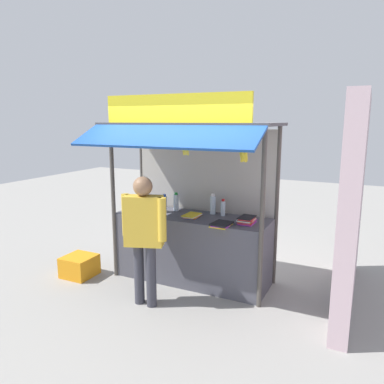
{
  "coord_description": "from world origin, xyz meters",
  "views": [
    {
      "loc": [
        2.21,
        -4.57,
        2.31
      ],
      "look_at": [
        0.0,
        0.0,
        1.32
      ],
      "focal_mm": 34.28,
      "sensor_mm": 36.0,
      "label": 1
    }
  ],
  "objects_px": {
    "magazine_stack_far_right": "(192,216)",
    "plastic_crate": "(80,266)",
    "magazine_stack_far_left": "(139,209)",
    "water_bottle_mid_left": "(223,208)",
    "water_bottle_left": "(213,205)",
    "banana_bunch_rightmost": "(244,155)",
    "water_bottle_rear_center": "(164,204)",
    "magazine_stack_back_right": "(247,220)",
    "banana_bunch_leftmost": "(186,149)",
    "water_bottle_center": "(176,202)",
    "magazine_stack_right": "(221,224)",
    "vendor_person": "(144,229)"
  },
  "relations": [
    {
      "from": "magazine_stack_back_right",
      "to": "magazine_stack_right",
      "type": "height_order",
      "value": "magazine_stack_back_right"
    },
    {
      "from": "magazine_stack_far_left",
      "to": "water_bottle_mid_left",
      "type": "bearing_deg",
      "value": 14.31
    },
    {
      "from": "water_bottle_center",
      "to": "plastic_crate",
      "type": "xyz_separation_m",
      "value": [
        -1.24,
        -0.8,
        -0.95
      ]
    },
    {
      "from": "magazine_stack_far_right",
      "to": "plastic_crate",
      "type": "xyz_separation_m",
      "value": [
        -1.62,
        -0.56,
        -0.84
      ]
    },
    {
      "from": "water_bottle_left",
      "to": "magazine_stack_far_right",
      "type": "distance_m",
      "value": 0.38
    },
    {
      "from": "water_bottle_rear_center",
      "to": "magazine_stack_far_right",
      "type": "height_order",
      "value": "water_bottle_rear_center"
    },
    {
      "from": "magazine_stack_back_right",
      "to": "banana_bunch_rightmost",
      "type": "relative_size",
      "value": 0.93
    },
    {
      "from": "plastic_crate",
      "to": "water_bottle_left",
      "type": "bearing_deg",
      "value": 25.32
    },
    {
      "from": "plastic_crate",
      "to": "water_bottle_center",
      "type": "bearing_deg",
      "value": 32.93
    },
    {
      "from": "magazine_stack_right",
      "to": "plastic_crate",
      "type": "bearing_deg",
      "value": -171.19
    },
    {
      "from": "banana_bunch_rightmost",
      "to": "vendor_person",
      "type": "bearing_deg",
      "value": -156.94
    },
    {
      "from": "magazine_stack_back_right",
      "to": "magazine_stack_far_left",
      "type": "relative_size",
      "value": 0.95
    },
    {
      "from": "magazine_stack_back_right",
      "to": "water_bottle_left",
      "type": "bearing_deg",
      "value": 155.09
    },
    {
      "from": "banana_bunch_leftmost",
      "to": "banana_bunch_rightmost",
      "type": "height_order",
      "value": "same"
    },
    {
      "from": "magazine_stack_far_right",
      "to": "water_bottle_mid_left",
      "type": "bearing_deg",
      "value": 36.25
    },
    {
      "from": "water_bottle_left",
      "to": "water_bottle_rear_center",
      "type": "height_order",
      "value": "water_bottle_left"
    },
    {
      "from": "vendor_person",
      "to": "water_bottle_left",
      "type": "bearing_deg",
      "value": 50.16
    },
    {
      "from": "banana_bunch_rightmost",
      "to": "plastic_crate",
      "type": "bearing_deg",
      "value": -176.3
    },
    {
      "from": "magazine_stack_right",
      "to": "plastic_crate",
      "type": "relative_size",
      "value": 0.71
    },
    {
      "from": "magazine_stack_far_right",
      "to": "water_bottle_left",
      "type": "bearing_deg",
      "value": 57.12
    },
    {
      "from": "plastic_crate",
      "to": "banana_bunch_rightmost",
      "type": "bearing_deg",
      "value": 3.7
    },
    {
      "from": "water_bottle_center",
      "to": "vendor_person",
      "type": "height_order",
      "value": "vendor_person"
    },
    {
      "from": "magazine_stack_back_right",
      "to": "magazine_stack_far_left",
      "type": "height_order",
      "value": "magazine_stack_back_right"
    },
    {
      "from": "banana_bunch_rightmost",
      "to": "plastic_crate",
      "type": "relative_size",
      "value": 0.74
    },
    {
      "from": "magazine_stack_right",
      "to": "vendor_person",
      "type": "height_order",
      "value": "vendor_person"
    },
    {
      "from": "banana_bunch_rightmost",
      "to": "vendor_person",
      "type": "xyz_separation_m",
      "value": [
        -1.1,
        -0.47,
        -0.92
      ]
    },
    {
      "from": "water_bottle_left",
      "to": "magazine_stack_right",
      "type": "height_order",
      "value": "water_bottle_left"
    },
    {
      "from": "plastic_crate",
      "to": "banana_bunch_leftmost",
      "type": "bearing_deg",
      "value": 5.27
    },
    {
      "from": "banana_bunch_rightmost",
      "to": "magazine_stack_far_right",
      "type": "bearing_deg",
      "value": 155.22
    },
    {
      "from": "magazine_stack_right",
      "to": "water_bottle_left",
      "type": "bearing_deg",
      "value": 122.89
    },
    {
      "from": "banana_bunch_rightmost",
      "to": "plastic_crate",
      "type": "xyz_separation_m",
      "value": [
        -2.49,
        -0.16,
        -1.76
      ]
    },
    {
      "from": "magazine_stack_far_left",
      "to": "plastic_crate",
      "type": "bearing_deg",
      "value": -145.94
    },
    {
      "from": "water_bottle_center",
      "to": "banana_bunch_leftmost",
      "type": "xyz_separation_m",
      "value": [
        0.49,
        -0.64,
        0.87
      ]
    },
    {
      "from": "magazine_stack_far_right",
      "to": "plastic_crate",
      "type": "distance_m",
      "value": 1.91
    },
    {
      "from": "water_bottle_rear_center",
      "to": "banana_bunch_rightmost",
      "type": "bearing_deg",
      "value": -20.14
    },
    {
      "from": "magazine_stack_right",
      "to": "banana_bunch_rightmost",
      "type": "xyz_separation_m",
      "value": [
        0.33,
        -0.17,
        0.92
      ]
    },
    {
      "from": "vendor_person",
      "to": "plastic_crate",
      "type": "height_order",
      "value": "vendor_person"
    },
    {
      "from": "water_bottle_center",
      "to": "plastic_crate",
      "type": "distance_m",
      "value": 1.75
    },
    {
      "from": "magazine_stack_back_right",
      "to": "banana_bunch_leftmost",
      "type": "height_order",
      "value": "banana_bunch_leftmost"
    },
    {
      "from": "magazine_stack_back_right",
      "to": "magazine_stack_far_right",
      "type": "distance_m",
      "value": 0.8
    },
    {
      "from": "water_bottle_center",
      "to": "banana_bunch_rightmost",
      "type": "distance_m",
      "value": 1.62
    },
    {
      "from": "magazine_stack_far_right",
      "to": "magazine_stack_far_left",
      "type": "bearing_deg",
      "value": -176.93
    },
    {
      "from": "plastic_crate",
      "to": "magazine_stack_far_left",
      "type": "bearing_deg",
      "value": 34.06
    },
    {
      "from": "water_bottle_rear_center",
      "to": "plastic_crate",
      "type": "distance_m",
      "value": 1.6
    },
    {
      "from": "water_bottle_center",
      "to": "water_bottle_mid_left",
      "type": "bearing_deg",
      "value": 1.95
    },
    {
      "from": "water_bottle_left",
      "to": "banana_bunch_rightmost",
      "type": "height_order",
      "value": "banana_bunch_rightmost"
    },
    {
      "from": "magazine_stack_back_right",
      "to": "vendor_person",
      "type": "distance_m",
      "value": 1.36
    },
    {
      "from": "magazine_stack_back_right",
      "to": "banana_bunch_leftmost",
      "type": "distance_m",
      "value": 1.25
    },
    {
      "from": "water_bottle_mid_left",
      "to": "magazine_stack_right",
      "type": "distance_m",
      "value": 0.53
    },
    {
      "from": "magazine_stack_far_left",
      "to": "banana_bunch_rightmost",
      "type": "bearing_deg",
      "value": -11.56
    }
  ]
}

